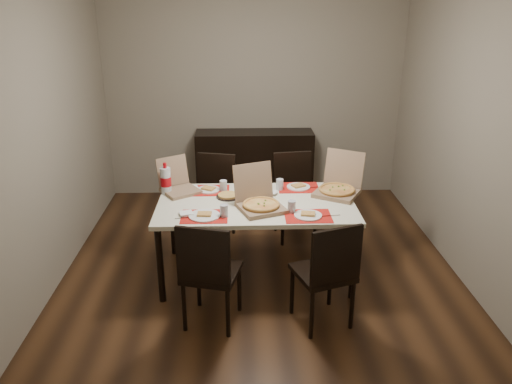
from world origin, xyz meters
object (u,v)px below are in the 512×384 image
(chair_far_left, at_px, (215,194))
(chair_far_right, at_px, (294,192))
(dining_table, at_px, (256,209))
(pizza_box_center, at_px, (260,202))
(chair_near_right, at_px, (328,271))
(soda_bottle, at_px, (166,181))
(chair_near_left, at_px, (209,270))
(sideboard, at_px, (255,165))
(dip_bowl, at_px, (272,193))

(chair_far_left, distance_m, chair_far_right, 0.87)
(dining_table, distance_m, pizza_box_center, 0.19)
(chair_near_right, height_order, soda_bottle, soda_bottle)
(chair_near_left, xyz_separation_m, pizza_box_center, (0.43, 0.66, 0.30))
(chair_near_left, distance_m, chair_far_right, 1.87)
(chair_near_right, xyz_separation_m, chair_far_right, (-0.09, 1.70, 0.00))
(dining_table, distance_m, chair_near_left, 0.92)
(chair_near_right, bearing_deg, chair_near_left, 178.07)
(chair_near_left, bearing_deg, soda_bottle, 113.23)
(sideboard, bearing_deg, chair_far_left, -112.42)
(dining_table, distance_m, chair_near_right, 1.01)
(dining_table, relative_size, chair_near_right, 1.94)
(sideboard, relative_size, chair_near_right, 1.61)
(chair_far_right, bearing_deg, chair_near_right, -87.12)
(chair_near_left, bearing_deg, pizza_box_center, 57.23)
(chair_far_left, bearing_deg, soda_bottle, -126.17)
(sideboard, relative_size, chair_far_left, 1.61)
(dining_table, relative_size, soda_bottle, 5.85)
(chair_far_right, bearing_deg, sideboard, 110.08)
(chair_far_right, xyz_separation_m, pizza_box_center, (-0.42, -1.00, 0.30))
(sideboard, relative_size, dining_table, 0.83)
(chair_far_left, bearing_deg, chair_near_left, -89.09)
(chair_far_right, bearing_deg, soda_bottle, -154.65)
(chair_far_left, xyz_separation_m, chair_far_right, (0.87, 0.03, 0.00))
(chair_near_right, distance_m, chair_far_right, 1.70)
(sideboard, height_order, soda_bottle, soda_bottle)
(dining_table, bearing_deg, sideboard, 88.69)
(chair_far_left, xyz_separation_m, pizza_box_center, (0.45, -0.97, 0.30))
(pizza_box_center, bearing_deg, chair_near_right, -53.80)
(chair_near_left, distance_m, soda_bottle, 1.20)
(dining_table, xyz_separation_m, chair_far_left, (-0.42, 0.83, -0.17))
(dip_bowl, bearing_deg, chair_far_left, 132.40)
(chair_near_left, height_order, chair_far_right, same)
(chair_far_right, bearing_deg, pizza_box_center, -112.75)
(chair_near_right, bearing_deg, pizza_box_center, 126.20)
(chair_far_right, height_order, pizza_box_center, pizza_box_center)
(chair_far_right, distance_m, dip_bowl, 0.77)
(dip_bowl, bearing_deg, sideboard, 93.57)
(soda_bottle, bearing_deg, dining_table, -16.04)
(sideboard, bearing_deg, pizza_box_center, -90.49)
(chair_near_left, height_order, dip_bowl, chair_near_left)
(dining_table, bearing_deg, chair_near_left, -116.28)
(sideboard, bearing_deg, chair_far_right, -69.92)
(dining_table, xyz_separation_m, pizza_box_center, (0.03, -0.15, 0.12))
(dip_bowl, bearing_deg, pizza_box_center, -110.87)
(dining_table, distance_m, chair_far_right, 0.98)
(sideboard, distance_m, dip_bowl, 1.80)
(dip_bowl, relative_size, soda_bottle, 0.36)
(soda_bottle, bearing_deg, chair_near_right, -38.04)
(chair_near_right, relative_size, pizza_box_center, 1.82)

